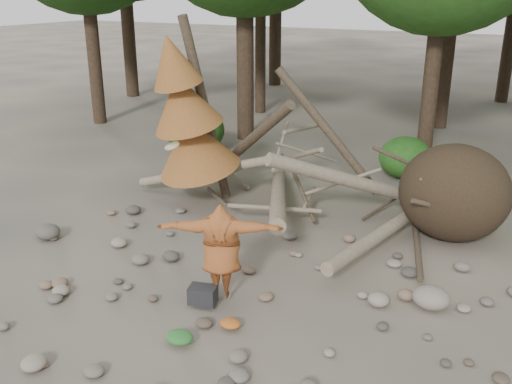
% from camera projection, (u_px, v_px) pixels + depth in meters
% --- Properties ---
extents(ground, '(120.00, 120.00, 0.00)m').
position_uv_depth(ground, '(235.00, 305.00, 9.27)').
color(ground, '#514C44').
rests_on(ground, ground).
extents(deadfall_pile, '(8.55, 5.24, 3.30)m').
position_uv_depth(deadfall_pile, '(424.00, 191.00, 11.59)').
color(deadfall_pile, '#332619').
rests_on(deadfall_pile, ground).
extents(dead_conifer, '(2.06, 2.16, 4.35)m').
position_uv_depth(dead_conifer, '(188.00, 118.00, 12.72)').
color(dead_conifer, '#4C3F30').
rests_on(dead_conifer, ground).
extents(bush_left, '(1.80, 1.80, 1.44)m').
position_uv_depth(bush_left, '(195.00, 130.00, 17.42)').
color(bush_left, '#1C4612').
rests_on(bush_left, ground).
extents(bush_mid, '(1.40, 1.40, 1.12)m').
position_uv_depth(bush_mid, '(405.00, 157.00, 15.23)').
color(bush_mid, '#255919').
rests_on(bush_mid, ground).
extents(frisbee_thrower, '(2.03, 1.30, 2.51)m').
position_uv_depth(frisbee_thrower, '(221.00, 251.00, 9.12)').
color(frisbee_thrower, brown).
rests_on(frisbee_thrower, ground).
extents(backpack, '(0.49, 0.39, 0.29)m').
position_uv_depth(backpack, '(203.00, 298.00, 9.18)').
color(backpack, black).
rests_on(backpack, ground).
extents(cloth_green, '(0.42, 0.35, 0.16)m').
position_uv_depth(cloth_green, '(180.00, 340.00, 8.21)').
color(cloth_green, '#296729').
rests_on(cloth_green, ground).
extents(cloth_orange, '(0.33, 0.27, 0.12)m').
position_uv_depth(cloth_orange, '(230.00, 326.00, 8.58)').
color(cloth_orange, '#AB551D').
rests_on(cloth_orange, ground).
extents(boulder_mid_right, '(0.60, 0.54, 0.36)m').
position_uv_depth(boulder_mid_right, '(431.00, 298.00, 9.13)').
color(boulder_mid_right, gray).
rests_on(boulder_mid_right, ground).
extents(boulder_mid_left, '(0.53, 0.48, 0.32)m').
position_uv_depth(boulder_mid_left, '(48.00, 232.00, 11.63)').
color(boulder_mid_left, '#574F49').
rests_on(boulder_mid_left, ground).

